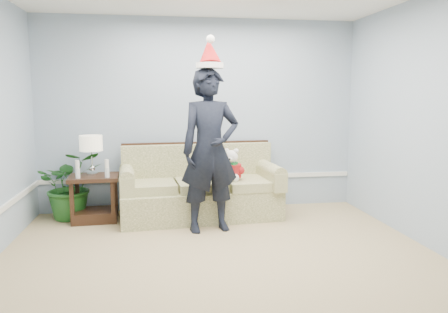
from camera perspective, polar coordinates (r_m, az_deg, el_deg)
name	(u,v)px	position (r m, az deg, el deg)	size (l,w,h in m)	color
room_shell	(229,128)	(3.76, 0.63, 3.69)	(4.54, 5.04, 2.74)	tan
wainscot_trim	(107,202)	(5.05, -15.01, -5.82)	(4.49, 4.99, 0.06)	white
sofa	(200,191)	(5.93, -3.18, -4.51)	(2.16, 1.05, 0.98)	#5A642F
side_table	(95,203)	(5.98, -16.50, -5.86)	(0.64, 0.55, 0.60)	#3C1F15
table_lamp	(91,145)	(5.90, -16.97, 1.46)	(0.29, 0.29, 0.52)	silver
candle_pair	(92,170)	(5.72, -16.82, -1.65)	(0.42, 0.06, 0.23)	silver
houseplant	(71,185)	(6.14, -19.36, -3.51)	(0.82, 0.71, 0.91)	#1D561D
man	(210,151)	(5.20, -1.82, 0.77)	(0.71, 0.47, 1.95)	black
santa_hat	(210,54)	(5.20, -1.91, 13.21)	(0.35, 0.39, 0.38)	white
teddy_bear	(231,169)	(5.76, 0.98, -1.60)	(0.34, 0.34, 0.43)	white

